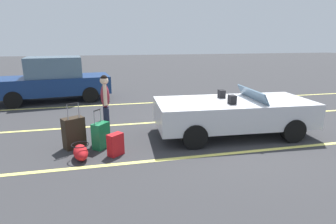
{
  "coord_description": "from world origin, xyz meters",
  "views": [
    {
      "loc": [
        -3.23,
        -6.41,
        2.5
      ],
      "look_at": [
        -1.81,
        -0.09,
        0.75
      ],
      "focal_mm": 28.75,
      "sensor_mm": 36.0,
      "label": 1
    }
  ],
  "objects_px": {
    "traveler_person": "(106,103)",
    "parked_sedan_near": "(54,80)",
    "suitcase_small_carryon": "(115,145)",
    "duffel_bag": "(81,152)",
    "suitcase_large_black": "(74,133)",
    "convertible_car": "(240,113)",
    "suitcase_medium_bright": "(101,135)"
  },
  "relations": [
    {
      "from": "traveler_person",
      "to": "parked_sedan_near",
      "type": "distance_m",
      "value": 5.44
    },
    {
      "from": "duffel_bag",
      "to": "convertible_car",
      "type": "bearing_deg",
      "value": 10.49
    },
    {
      "from": "parked_sedan_near",
      "to": "convertible_car",
      "type": "bearing_deg",
      "value": 128.3
    },
    {
      "from": "suitcase_small_carryon",
      "to": "duffel_bag",
      "type": "height_order",
      "value": "suitcase_small_carryon"
    },
    {
      "from": "convertible_car",
      "to": "suitcase_large_black",
      "type": "xyz_separation_m",
      "value": [
        -4.3,
        -0.05,
        -0.22
      ]
    },
    {
      "from": "suitcase_large_black",
      "to": "suitcase_medium_bright",
      "type": "distance_m",
      "value": 0.65
    },
    {
      "from": "convertible_car",
      "to": "suitcase_large_black",
      "type": "relative_size",
      "value": 3.83
    },
    {
      "from": "duffel_bag",
      "to": "suitcase_large_black",
      "type": "bearing_deg",
      "value": 105.61
    },
    {
      "from": "convertible_car",
      "to": "suitcase_medium_bright",
      "type": "height_order",
      "value": "convertible_car"
    },
    {
      "from": "suitcase_large_black",
      "to": "convertible_car",
      "type": "bearing_deg",
      "value": -118.8
    },
    {
      "from": "suitcase_small_carryon",
      "to": "parked_sedan_near",
      "type": "height_order",
      "value": "parked_sedan_near"
    },
    {
      "from": "suitcase_large_black",
      "to": "traveler_person",
      "type": "bearing_deg",
      "value": -86.0
    },
    {
      "from": "duffel_bag",
      "to": "traveler_person",
      "type": "distance_m",
      "value": 1.55
    },
    {
      "from": "suitcase_large_black",
      "to": "suitcase_medium_bright",
      "type": "bearing_deg",
      "value": -134.76
    },
    {
      "from": "convertible_car",
      "to": "parked_sedan_near",
      "type": "distance_m",
      "value": 7.86
    },
    {
      "from": "convertible_car",
      "to": "traveler_person",
      "type": "height_order",
      "value": "traveler_person"
    },
    {
      "from": "suitcase_medium_bright",
      "to": "suitcase_small_carryon",
      "type": "relative_size",
      "value": 1.87
    },
    {
      "from": "suitcase_large_black",
      "to": "parked_sedan_near",
      "type": "xyz_separation_m",
      "value": [
        -1.34,
        5.53,
        0.52
      ]
    },
    {
      "from": "duffel_bag",
      "to": "parked_sedan_near",
      "type": "height_order",
      "value": "parked_sedan_near"
    },
    {
      "from": "convertible_car",
      "to": "suitcase_medium_bright",
      "type": "relative_size",
      "value": 4.51
    },
    {
      "from": "suitcase_small_carryon",
      "to": "convertible_car",
      "type": "bearing_deg",
      "value": -117.41
    },
    {
      "from": "suitcase_small_carryon",
      "to": "duffel_bag",
      "type": "xyz_separation_m",
      "value": [
        -0.74,
        -0.05,
        -0.09
      ]
    },
    {
      "from": "suitcase_medium_bright",
      "to": "convertible_car",
      "type": "bearing_deg",
      "value": 42.09
    },
    {
      "from": "suitcase_medium_bright",
      "to": "suitcase_small_carryon",
      "type": "bearing_deg",
      "value": -18.43
    },
    {
      "from": "traveler_person",
      "to": "suitcase_small_carryon",
      "type": "bearing_deg",
      "value": -82.44
    },
    {
      "from": "suitcase_small_carryon",
      "to": "suitcase_medium_bright",
      "type": "bearing_deg",
      "value": -6.45
    },
    {
      "from": "convertible_car",
      "to": "suitcase_medium_bright",
      "type": "distance_m",
      "value": 3.69
    },
    {
      "from": "convertible_car",
      "to": "suitcase_large_black",
      "type": "distance_m",
      "value": 4.3
    },
    {
      "from": "convertible_car",
      "to": "duffel_bag",
      "type": "bearing_deg",
      "value": -166.54
    },
    {
      "from": "suitcase_large_black",
      "to": "parked_sedan_near",
      "type": "bearing_deg",
      "value": -15.87
    },
    {
      "from": "convertible_car",
      "to": "parked_sedan_near",
      "type": "xyz_separation_m",
      "value": [
        -5.63,
        5.47,
        0.3
      ]
    },
    {
      "from": "suitcase_large_black",
      "to": "traveler_person",
      "type": "height_order",
      "value": "traveler_person"
    }
  ]
}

